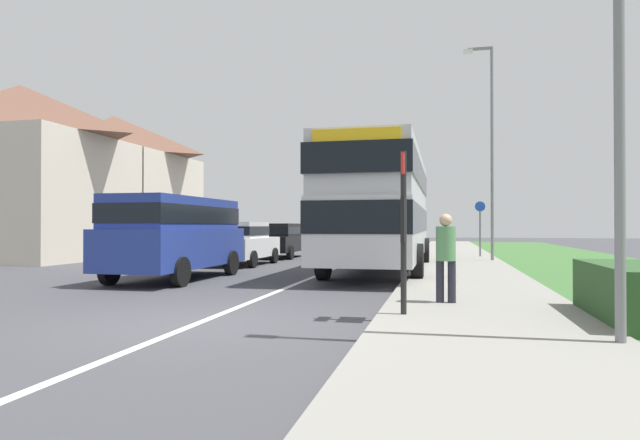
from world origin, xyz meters
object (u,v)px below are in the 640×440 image
at_px(parked_car_white, 240,241).
at_px(bus_stop_sign, 404,221).
at_px(parked_van_blue, 176,231).
at_px(pedestrian_at_stop, 446,254).
at_px(double_decker_bus, 381,204).
at_px(cycle_route_sign, 480,226).
at_px(street_lamp_near, 608,18).
at_px(parked_car_black, 280,239).
at_px(street_lamp_mid, 490,140).

height_order(parked_car_white, bus_stop_sign, bus_stop_sign).
bearing_deg(parked_van_blue, pedestrian_at_stop, -27.51).
height_order(double_decker_bus, pedestrian_at_stop, double_decker_bus).
xyz_separation_m(double_decker_bus, bus_stop_sign, (1.31, -8.80, -0.60)).
xyz_separation_m(cycle_route_sign, street_lamp_near, (0.28, -17.70, 2.45)).
height_order(cycle_route_sign, street_lamp_near, street_lamp_near).
bearing_deg(bus_stop_sign, street_lamp_near, -30.56).
distance_m(parked_car_white, bus_stop_sign, 12.51).
distance_m(double_decker_bus, bus_stop_sign, 8.92).
bearing_deg(parked_car_black, parked_car_white, -91.10).
xyz_separation_m(cycle_route_sign, street_lamp_mid, (0.19, -2.62, 3.35)).
xyz_separation_m(parked_car_black, bus_stop_sign, (6.65, -15.22, 0.68)).
height_order(parked_van_blue, bus_stop_sign, bus_stop_sign).
relative_size(double_decker_bus, cycle_route_sign, 4.16).
height_order(parked_car_black, street_lamp_mid, street_lamp_mid).
xyz_separation_m(double_decker_bus, pedestrian_at_stop, (1.94, -7.40, -1.17)).
bearing_deg(street_lamp_mid, parked_van_blue, -136.06).
distance_m(pedestrian_at_stop, cycle_route_sign, 14.94).
bearing_deg(pedestrian_at_stop, double_decker_bus, 104.72).
relative_size(pedestrian_at_stop, cycle_route_sign, 0.66).
distance_m(double_decker_bus, cycle_route_sign, 8.26).
xyz_separation_m(parked_car_white, parked_car_black, (0.09, 4.70, -0.02)).
height_order(parked_car_white, pedestrian_at_stop, pedestrian_at_stop).
relative_size(parked_car_black, bus_stop_sign, 1.56).
bearing_deg(parked_car_black, pedestrian_at_stop, -62.20).
xyz_separation_m(parked_van_blue, parked_car_white, (-0.27, 5.42, -0.44)).
bearing_deg(parked_van_blue, bus_stop_sign, -38.25).
xyz_separation_m(parked_car_black, cycle_route_sign, (8.83, 1.03, 0.56)).
relative_size(parked_van_blue, bus_stop_sign, 1.97).
relative_size(double_decker_bus, parked_van_blue, 2.05).
height_order(parked_van_blue, pedestrian_at_stop, parked_van_blue).
height_order(pedestrian_at_stop, street_lamp_near, street_lamp_near).
distance_m(parked_car_black, cycle_route_sign, 8.91).
bearing_deg(cycle_route_sign, parked_van_blue, -127.81).
height_order(parked_van_blue, parked_car_white, parked_van_blue).
bearing_deg(street_lamp_mid, parked_car_white, -161.18).
bearing_deg(street_lamp_near, parked_van_blue, 143.73).
distance_m(parked_van_blue, parked_car_black, 10.13).
xyz_separation_m(parked_car_white, bus_stop_sign, (6.74, -10.52, 0.66)).
distance_m(double_decker_bus, street_lamp_mid, 6.62).
bearing_deg(double_decker_bus, parked_van_blue, -144.38).
relative_size(parked_car_white, parked_car_black, 0.97).
height_order(parked_car_white, street_lamp_mid, street_lamp_mid).
bearing_deg(cycle_route_sign, parked_car_black, -173.34).
bearing_deg(parked_van_blue, street_lamp_mid, 43.94).
xyz_separation_m(parked_van_blue, parked_car_black, (-0.18, 10.12, -0.45)).
relative_size(pedestrian_at_stop, street_lamp_mid, 0.20).
relative_size(double_decker_bus, parked_car_black, 2.58).
relative_size(parked_van_blue, street_lamp_mid, 0.61).
distance_m(pedestrian_at_stop, bus_stop_sign, 1.64).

